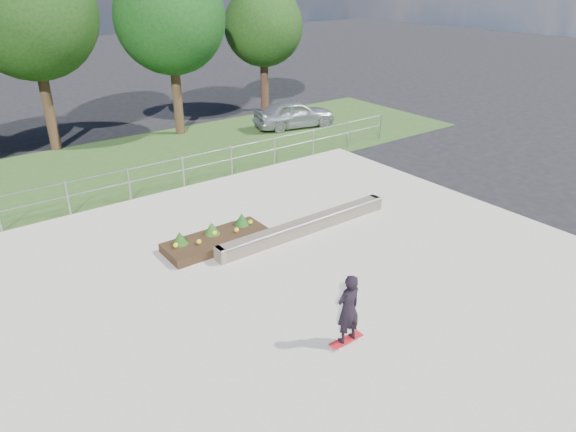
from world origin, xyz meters
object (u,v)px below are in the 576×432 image
(planter_bed, at_px, (216,238))
(grind_ledge, at_px, (306,226))
(skateboarder, at_px, (348,309))
(parked_car, at_px, (294,114))

(planter_bed, bearing_deg, grind_ledge, -20.34)
(skateboarder, height_order, parked_car, skateboarder)
(planter_bed, relative_size, skateboarder, 1.83)
(grind_ledge, distance_m, parked_car, 11.76)
(planter_bed, distance_m, skateboarder, 5.45)
(parked_car, bearing_deg, grind_ledge, 156.79)
(grind_ledge, bearing_deg, skateboarder, -118.97)
(grind_ledge, bearing_deg, parked_car, 54.35)
(planter_bed, height_order, skateboarder, skateboarder)
(grind_ledge, relative_size, skateboarder, 3.66)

